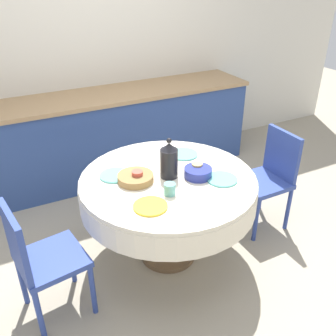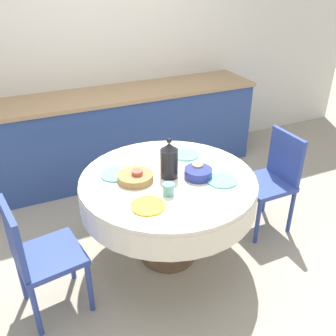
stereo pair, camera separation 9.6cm
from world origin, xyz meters
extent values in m
plane|color=#9E937F|center=(0.00, 0.00, 0.00)|extent=(12.00, 12.00, 0.00)
cube|color=silver|center=(0.00, 1.83, 1.30)|extent=(7.00, 0.05, 2.60)
cube|color=#2D4784|center=(0.00, 1.49, 0.44)|extent=(3.20, 0.60, 0.88)
cube|color=#A37F56|center=(0.00, 1.49, 0.90)|extent=(3.24, 0.64, 0.04)
cylinder|color=brown|center=(0.00, 0.00, 0.02)|extent=(0.44, 0.44, 0.04)
cylinder|color=brown|center=(0.00, 0.00, 0.28)|extent=(0.11, 0.11, 0.48)
cylinder|color=silver|center=(0.00, 0.00, 0.61)|extent=(1.29, 1.29, 0.18)
cylinder|color=silver|center=(0.00, 0.00, 0.71)|extent=(1.28, 1.28, 0.03)
cube|color=#2D428E|center=(0.91, 0.01, 0.43)|extent=(0.40, 0.40, 0.04)
cube|color=#2D428E|center=(1.09, 0.01, 0.66)|extent=(0.04, 0.38, 0.42)
cylinder|color=#2D428E|center=(0.74, -0.17, 0.21)|extent=(0.04, 0.04, 0.41)
cylinder|color=#2D428E|center=(0.73, 0.18, 0.21)|extent=(0.04, 0.04, 0.41)
cylinder|color=#2D428E|center=(1.09, -0.17, 0.21)|extent=(0.04, 0.04, 0.41)
cylinder|color=#2D428E|center=(1.09, 0.18, 0.21)|extent=(0.04, 0.04, 0.41)
cube|color=#2D428E|center=(-0.90, -0.14, 0.43)|extent=(0.45, 0.45, 0.04)
cube|color=#2D428E|center=(-1.08, -0.16, 0.66)|extent=(0.09, 0.38, 0.42)
cylinder|color=#2D428E|center=(-0.75, 0.07, 0.21)|extent=(0.04, 0.04, 0.41)
cylinder|color=#2D428E|center=(-0.70, -0.28, 0.21)|extent=(0.04, 0.04, 0.41)
cylinder|color=#2D428E|center=(-1.10, 0.01, 0.21)|extent=(0.04, 0.04, 0.41)
cylinder|color=#2D428E|center=(-1.05, -0.34, 0.21)|extent=(0.04, 0.04, 0.41)
cylinder|color=yellow|center=(-0.27, -0.28, 0.73)|extent=(0.22, 0.22, 0.01)
cylinder|color=#5BA39E|center=(-0.09, -0.20, 0.77)|extent=(0.08, 0.08, 0.08)
cylinder|color=#60BCB7|center=(0.33, -0.20, 0.73)|extent=(0.22, 0.22, 0.01)
cylinder|color=#DBB766|center=(0.22, -0.04, 0.77)|extent=(0.08, 0.08, 0.08)
cylinder|color=#60BCB7|center=(-0.33, 0.20, 0.73)|extent=(0.22, 0.22, 0.01)
cylinder|color=#CC4C3D|center=(-0.22, 0.05, 0.77)|extent=(0.08, 0.08, 0.08)
cylinder|color=#60BCB7|center=(0.28, 0.27, 0.73)|extent=(0.22, 0.22, 0.01)
cylinder|color=#DBB766|center=(0.09, 0.20, 0.77)|extent=(0.08, 0.08, 0.08)
cylinder|color=black|center=(0.01, 0.01, 0.83)|extent=(0.13, 0.13, 0.22)
cone|color=black|center=(0.01, 0.01, 0.97)|extent=(0.12, 0.12, 0.05)
sphere|color=black|center=(0.01, 0.01, 1.01)|extent=(0.04, 0.04, 0.04)
cylinder|color=olive|center=(-0.23, 0.06, 0.75)|extent=(0.26, 0.26, 0.05)
cylinder|color=navy|center=(0.20, -0.08, 0.76)|extent=(0.20, 0.20, 0.07)
camera|label=1|loc=(-1.06, -2.08, 2.09)|focal=40.00mm
camera|label=2|loc=(-0.98, -2.12, 2.09)|focal=40.00mm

